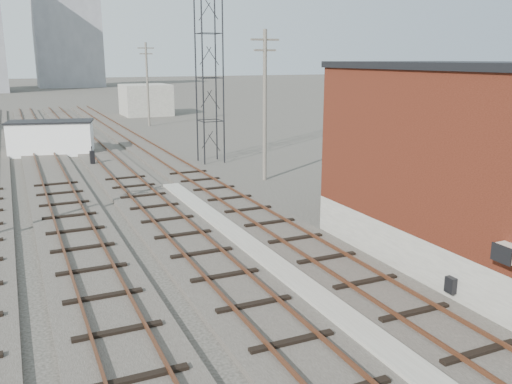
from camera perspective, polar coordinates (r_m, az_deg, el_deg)
ground at (r=62.62m, az=-17.41°, el=6.54°), size 320.00×320.00×0.00m
track_right at (r=42.57m, az=-10.39°, el=3.89°), size 3.20×90.00×0.39m
track_mid_right at (r=41.81m, az=-15.71°, el=3.42°), size 3.20×90.00×0.39m
track_mid_left at (r=41.41m, az=-21.18°, el=2.90°), size 3.20×90.00×0.39m
platform_curb at (r=19.09m, az=2.58°, el=-8.32°), size 0.90×28.00×0.26m
brick_building at (r=20.72m, az=22.89°, el=2.47°), size 6.54×12.20×7.22m
lattice_tower at (r=38.98m, az=-4.97°, el=14.09°), size 1.60×1.60×15.00m
utility_pole_right_a at (r=32.98m, az=0.93°, el=9.48°), size 1.80×0.24×9.00m
utility_pole_right_b at (r=61.41m, az=-11.36°, el=11.27°), size 1.80×0.24×9.00m
apartment_right at (r=152.63m, az=-19.24°, el=15.30°), size 16.00×12.00×26.00m
shed_right at (r=73.81m, az=-11.53°, el=9.49°), size 6.00×6.00×4.00m
switch_stand at (r=39.37m, az=-16.85°, el=3.47°), size 0.33×0.33×1.31m
site_trailer at (r=45.14m, az=-20.74°, el=5.37°), size 6.77×4.09×2.66m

